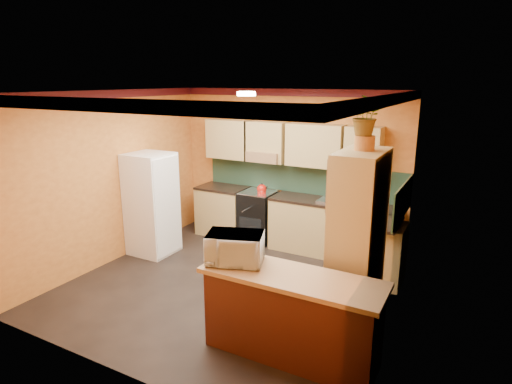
{
  "coord_description": "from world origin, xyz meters",
  "views": [
    {
      "loc": [
        3.01,
        -4.7,
        2.85
      ],
      "look_at": [
        0.23,
        0.45,
        1.31
      ],
      "focal_mm": 30.0,
      "sensor_mm": 36.0,
      "label": 1
    }
  ],
  "objects_px": {
    "breakfast_bar": "(291,318)",
    "stove": "(258,216)",
    "microwave": "(235,248)",
    "pantry": "(357,241)",
    "base_cabinets_back": "(290,222)",
    "fridge": "(152,204)"
  },
  "relations": [
    {
      "from": "stove",
      "to": "pantry",
      "type": "relative_size",
      "value": 0.43
    },
    {
      "from": "fridge",
      "to": "microwave",
      "type": "bearing_deg",
      "value": -30.79
    },
    {
      "from": "stove",
      "to": "microwave",
      "type": "xyz_separation_m",
      "value": [
        1.22,
        -2.83,
        0.64
      ]
    },
    {
      "from": "stove",
      "to": "microwave",
      "type": "bearing_deg",
      "value": -66.62
    },
    {
      "from": "microwave",
      "to": "base_cabinets_back",
      "type": "bearing_deg",
      "value": 82.11
    },
    {
      "from": "breakfast_bar",
      "to": "microwave",
      "type": "distance_m",
      "value": 0.94
    },
    {
      "from": "base_cabinets_back",
      "to": "fridge",
      "type": "relative_size",
      "value": 2.15
    },
    {
      "from": "breakfast_bar",
      "to": "fridge",
      "type": "bearing_deg",
      "value": 154.79
    },
    {
      "from": "fridge",
      "to": "breakfast_bar",
      "type": "height_order",
      "value": "fridge"
    },
    {
      "from": "fridge",
      "to": "microwave",
      "type": "distance_m",
      "value": 2.95
    },
    {
      "from": "base_cabinets_back",
      "to": "breakfast_bar",
      "type": "xyz_separation_m",
      "value": [
        1.27,
        -2.83,
        0.0
      ]
    },
    {
      "from": "breakfast_bar",
      "to": "stove",
      "type": "bearing_deg",
      "value": 123.8
    },
    {
      "from": "fridge",
      "to": "breakfast_bar",
      "type": "relative_size",
      "value": 0.94
    },
    {
      "from": "pantry",
      "to": "breakfast_bar",
      "type": "bearing_deg",
      "value": -113.47
    },
    {
      "from": "base_cabinets_back",
      "to": "pantry",
      "type": "bearing_deg",
      "value": -48.53
    },
    {
      "from": "stove",
      "to": "breakfast_bar",
      "type": "height_order",
      "value": "stove"
    },
    {
      "from": "base_cabinets_back",
      "to": "microwave",
      "type": "bearing_deg",
      "value": -78.06
    },
    {
      "from": "base_cabinets_back",
      "to": "pantry",
      "type": "xyz_separation_m",
      "value": [
        1.68,
        -1.9,
        0.61
      ]
    },
    {
      "from": "base_cabinets_back",
      "to": "stove",
      "type": "distance_m",
      "value": 0.63
    },
    {
      "from": "fridge",
      "to": "pantry",
      "type": "relative_size",
      "value": 0.81
    },
    {
      "from": "pantry",
      "to": "microwave",
      "type": "distance_m",
      "value": 1.43
    },
    {
      "from": "base_cabinets_back",
      "to": "microwave",
      "type": "distance_m",
      "value": 2.97
    }
  ]
}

